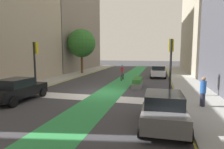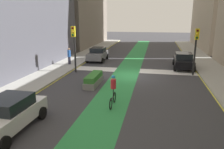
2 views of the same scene
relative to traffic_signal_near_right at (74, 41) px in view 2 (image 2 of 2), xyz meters
The scene contains 15 objects.
ground_plane 6.24m from the traffic_signal_near_right, behind, with size 120.00×120.00×0.00m, color #38383D.
bike_lane_paint 5.69m from the traffic_signal_near_right, behind, with size 2.40×60.00×0.01m, color #2D8C47.
crosswalk_band 6.51m from the traffic_signal_near_right, 161.13° to the right, with size 12.00×1.80×0.01m, color silver.
sidewalk_left 13.28m from the traffic_signal_near_right, behind, with size 3.00×60.00×0.15m, color #9E9E99.
curb_stripe_left 11.84m from the traffic_signal_near_right, behind, with size 0.16×60.00×0.01m, color yellow.
sidewalk_right 3.61m from the traffic_signal_near_right, ahead, with size 3.00×60.00×0.15m, color #9E9E99.
curb_stripe_right 3.09m from the traffic_signal_near_right, 14.06° to the left, with size 0.16×60.00×0.01m, color yellow.
traffic_signal_near_right is the anchor object (origin of this frame).
traffic_signal_near_left 10.95m from the traffic_signal_near_right, behind, with size 0.35×0.52×4.19m.
car_black_left_near 11.27m from the traffic_signal_near_right, 159.23° to the right, with size 2.13×4.25×1.57m.
car_white_right_far 11.40m from the traffic_signal_near_right, 94.67° to the left, with size 2.06×4.22×1.57m.
car_grey_right_near 6.61m from the traffic_signal_near_right, 95.47° to the right, with size 2.08×4.23×1.57m.
cyclist_in_lane 9.09m from the traffic_signal_near_right, 125.18° to the left, with size 0.32×1.73×1.86m.
pedestrian_sidewalk_right_a 3.89m from the traffic_signal_near_right, 58.76° to the right, with size 0.34×0.34×1.76m.
median_planter 5.16m from the traffic_signal_near_right, 129.36° to the left, with size 0.84×3.03×0.85m.
Camera 2 is at (-2.01, 19.19, 5.14)m, focal length 35.23 mm.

